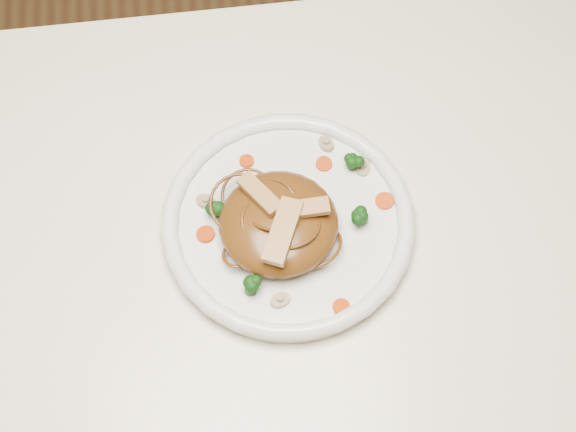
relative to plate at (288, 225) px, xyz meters
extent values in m
cube|color=beige|center=(-0.07, -0.06, -0.03)|extent=(1.20, 0.80, 0.04)
cylinder|color=brown|center=(0.47, 0.28, -0.40)|extent=(0.06, 0.06, 0.71)
cylinder|color=white|center=(0.00, 0.00, 0.00)|extent=(0.38, 0.38, 0.02)
ellipsoid|color=#5A3611|center=(-0.01, -0.01, 0.03)|extent=(0.16, 0.16, 0.04)
cube|color=tan|center=(0.01, -0.01, 0.06)|extent=(0.06, 0.02, 0.01)
cube|color=tan|center=(-0.03, 0.01, 0.06)|extent=(0.05, 0.06, 0.01)
cube|color=tan|center=(-0.01, -0.04, 0.06)|extent=(0.05, 0.08, 0.01)
cylinder|color=#D23C07|center=(0.05, 0.07, 0.01)|extent=(0.02, 0.02, 0.00)
cylinder|color=#D23C07|center=(-0.09, -0.01, 0.01)|extent=(0.03, 0.03, 0.00)
cylinder|color=#D23C07|center=(0.11, 0.01, 0.01)|extent=(0.03, 0.03, 0.00)
cylinder|color=#D23C07|center=(-0.04, 0.08, 0.01)|extent=(0.02, 0.02, 0.00)
cylinder|color=#D23C07|center=(0.04, -0.11, 0.01)|extent=(0.02, 0.02, 0.00)
cylinder|color=tan|center=(-0.02, -0.10, 0.01)|extent=(0.03, 0.03, 0.01)
cylinder|color=tan|center=(0.10, 0.06, 0.01)|extent=(0.03, 0.03, 0.01)
cylinder|color=tan|center=(-0.09, 0.04, 0.01)|extent=(0.03, 0.03, 0.01)
cylinder|color=tan|center=(0.06, 0.10, 0.01)|extent=(0.03, 0.03, 0.01)
camera|label=1|loc=(-0.06, -0.44, 0.87)|focal=53.25mm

